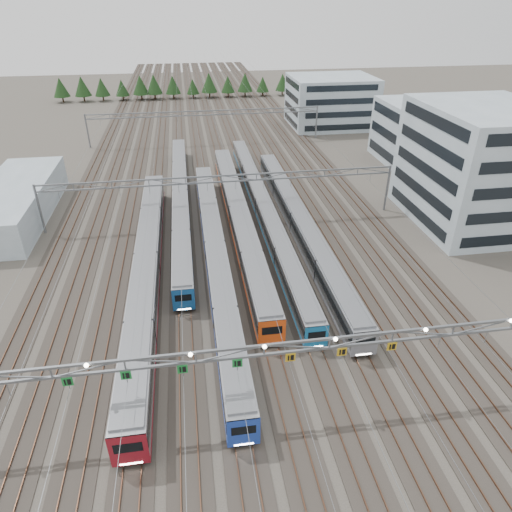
{
  "coord_description": "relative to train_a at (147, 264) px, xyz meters",
  "views": [
    {
      "loc": [
        -5.02,
        -28.1,
        33.0
      ],
      "look_at": [
        2.7,
        21.75,
        3.5
      ],
      "focal_mm": 32.0,
      "sensor_mm": 36.0,
      "label": 1
    }
  ],
  "objects": [
    {
      "name": "depot_bldg_south",
      "position": [
        51.18,
        10.47,
        6.92
      ],
      "size": [
        18.0,
        22.0,
        18.3
      ],
      "primitive_type": "cube",
      "color": "#97AAB4",
      "rests_on": "ground"
    },
    {
      "name": "train_a",
      "position": [
        0.0,
        0.0,
        0.0
      ],
      "size": [
        3.04,
        56.28,
        3.97
      ],
      "color": "black",
      "rests_on": "ground"
    },
    {
      "name": "train_b",
      "position": [
        4.5,
        22.09,
        -0.28
      ],
      "size": [
        2.63,
        61.04,
        3.42
      ],
      "color": "black",
      "rests_on": "ground"
    },
    {
      "name": "gantry_far",
      "position": [
        11.25,
        61.1,
        4.15
      ],
      "size": [
        56.36,
        0.36,
        8.0
      ],
      "color": "slate",
      "rests_on": "ground"
    },
    {
      "name": "gantry_mid",
      "position": [
        11.25,
        16.1,
        4.15
      ],
      "size": [
        56.36,
        0.36,
        8.0
      ],
      "color": "slate",
      "rests_on": "ground"
    },
    {
      "name": "train_f",
      "position": [
        22.5,
        9.5,
        -0.17
      ],
      "size": [
        2.79,
        57.0,
        3.64
      ],
      "color": "black",
      "rests_on": "ground"
    },
    {
      "name": "ground",
      "position": [
        11.25,
        -23.9,
        -2.23
      ],
      "size": [
        400.0,
        400.0,
        0.0
      ],
      "primitive_type": "plane",
      "color": "#47423A",
      "rests_on": "ground"
    },
    {
      "name": "depot_bldg_mid",
      "position": [
        55.56,
        40.77,
        4.07
      ],
      "size": [
        14.0,
        16.0,
        12.62
      ],
      "primitive_type": "cube",
      "color": "#97AAB4",
      "rests_on": "ground"
    },
    {
      "name": "train_c",
      "position": [
        9.0,
        2.38,
        -0.19
      ],
      "size": [
        2.76,
        60.18,
        3.6
      ],
      "color": "black",
      "rests_on": "ground"
    },
    {
      "name": "gantry_near",
      "position": [
        11.2,
        -24.02,
        4.85
      ],
      "size": [
        56.36,
        0.61,
        8.08
      ],
      "color": "slate",
      "rests_on": "ground"
    },
    {
      "name": "treeline",
      "position": [
        7.2,
        116.22,
        2.0
      ],
      "size": [
        87.5,
        5.6,
        7.02
      ],
      "color": "#332114",
      "rests_on": "ground"
    },
    {
      "name": "west_shed",
      "position": [
        -22.37,
        22.72,
        0.5
      ],
      "size": [
        10.0,
        30.0,
        5.47
      ],
      "primitive_type": "cube",
      "color": "#97AAB4",
      "rests_on": "ground"
    },
    {
      "name": "depot_bldg_north",
      "position": [
        46.28,
        72.65,
        4.29
      ],
      "size": [
        22.0,
        18.0,
        13.05
      ],
      "primitive_type": "cube",
      "color": "#97AAB4",
      "rests_on": "ground"
    },
    {
      "name": "train_e",
      "position": [
        18.0,
        16.44,
        -0.33
      ],
      "size": [
        2.55,
        67.01,
        3.32
      ],
      "color": "black",
      "rests_on": "ground"
    },
    {
      "name": "track_bed",
      "position": [
        11.25,
        76.1,
        -0.74
      ],
      "size": [
        54.0,
        260.0,
        5.42
      ],
      "color": "#2D2823",
      "rests_on": "ground"
    },
    {
      "name": "train_d",
      "position": [
        13.5,
        13.07,
        -0.08
      ],
      "size": [
        2.93,
        58.19,
        3.81
      ],
      "color": "black",
      "rests_on": "ground"
    }
  ]
}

